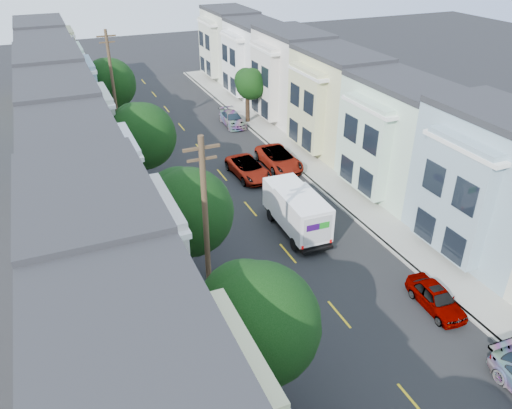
{
  "coord_description": "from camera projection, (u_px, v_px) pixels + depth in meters",
  "views": [
    {
      "loc": [
        -11.74,
        -16.47,
        17.64
      ],
      "look_at": [
        -0.91,
        8.84,
        2.2
      ],
      "focal_mm": 35.0,
      "sensor_mm": 36.0,
      "label": 1
    }
  ],
  "objects": [
    {
      "name": "tree_far_r",
      "position": [
        250.0,
        85.0,
        49.25
      ],
      "size": [
        3.1,
        3.1,
        5.5
      ],
      "color": "black",
      "rests_on": "ground"
    },
    {
      "name": "tree_c",
      "position": [
        187.0,
        213.0,
        25.67
      ],
      "size": [
        4.7,
        4.7,
        7.08
      ],
      "color": "black",
      "rests_on": "ground"
    },
    {
      "name": "parked_left_d",
      "position": [
        188.0,
        222.0,
        32.61
      ],
      "size": [
        2.61,
        5.05,
        1.36
      ],
      "primitive_type": "imported",
      "rotation": [
        0.0,
        0.0,
        -0.07
      ],
      "color": "#49180D",
      "rests_on": "ground"
    },
    {
      "name": "utility_pole_far",
      "position": [
        114.0,
        89.0,
        43.64
      ],
      "size": [
        1.6,
        0.26,
        10.0
      ],
      "color": "#42301E",
      "rests_on": "ground"
    },
    {
      "name": "ground",
      "position": [
        339.0,
        315.0,
        25.87
      ],
      "size": [
        160.0,
        160.0,
        0.0
      ],
      "primitive_type": "plane",
      "color": "black",
      "rests_on": "ground"
    },
    {
      "name": "parked_right_c",
      "position": [
        279.0,
        159.0,
        41.28
      ],
      "size": [
        2.61,
        5.48,
        1.51
      ],
      "primitive_type": "imported",
      "rotation": [
        0.0,
        0.0,
        -0.02
      ],
      "color": "black",
      "rests_on": "ground"
    },
    {
      "name": "sidewalk_left",
      "position": [
        139.0,
        209.0,
        35.34
      ],
      "size": [
        2.6,
        70.0,
        0.15
      ],
      "primitive_type": "cube",
      "color": "gray",
      "rests_on": "ground"
    },
    {
      "name": "fedex_truck",
      "position": [
        296.0,
        210.0,
        32.18
      ],
      "size": [
        2.31,
        6.01,
        2.88
      ],
      "rotation": [
        0.0,
        0.0,
        -0.03
      ],
      "color": "white",
      "rests_on": "ground"
    },
    {
      "name": "townhouse_row_left",
      "position": [
        83.0,
        221.0,
        34.07
      ],
      "size": [
        5.0,
        70.0,
        8.5
      ],
      "primitive_type": "cube",
      "color": "#B6D7BC",
      "rests_on": "ground"
    },
    {
      "name": "lead_sedan",
      "position": [
        249.0,
        169.0,
        39.74
      ],
      "size": [
        2.56,
        5.13,
        1.39
      ],
      "primitive_type": "imported",
      "rotation": [
        0.0,
        0.0,
        0.05
      ],
      "color": "black",
      "rests_on": "ground"
    },
    {
      "name": "parked_right_d",
      "position": [
        232.0,
        119.0,
        50.09
      ],
      "size": [
        2.01,
        4.41,
        1.3
      ],
      "primitive_type": "imported",
      "rotation": [
        0.0,
        0.0,
        -0.04
      ],
      "color": "black",
      "rests_on": "ground"
    },
    {
      "name": "parked_left_c",
      "position": [
        237.0,
        306.0,
        25.42
      ],
      "size": [
        1.88,
        4.43,
        1.33
      ],
      "primitive_type": "imported",
      "rotation": [
        0.0,
        0.0,
        -0.0
      ],
      "color": "silver",
      "rests_on": "ground"
    },
    {
      "name": "tree_b",
      "position": [
        256.0,
        325.0,
        18.35
      ],
      "size": [
        4.7,
        4.7,
        7.17
      ],
      "color": "black",
      "rests_on": "ground"
    },
    {
      "name": "curb_right",
      "position": [
        306.0,
        176.0,
        39.93
      ],
      "size": [
        0.3,
        70.0,
        0.15
      ],
      "primitive_type": "cube",
      "color": "gray",
      "rests_on": "ground"
    },
    {
      "name": "parked_right_b",
      "position": [
        436.0,
        298.0,
        26.03
      ],
      "size": [
        1.76,
        4.06,
        1.29
      ],
      "primitive_type": "imported",
      "rotation": [
        0.0,
        0.0,
        -0.06
      ],
      "color": "silver",
      "rests_on": "ground"
    },
    {
      "name": "tree_e",
      "position": [
        109.0,
        84.0,
        45.92
      ],
      "size": [
        4.7,
        4.7,
        7.23
      ],
      "color": "black",
      "rests_on": "ground"
    },
    {
      "name": "centerline",
      "position": [
        235.0,
        191.0,
        37.89
      ],
      "size": [
        0.12,
        70.0,
        0.01
      ],
      "primitive_type": "cube",
      "color": "gold",
      "rests_on": "ground"
    },
    {
      "name": "road_slab",
      "position": [
        235.0,
        191.0,
        37.89
      ],
      "size": [
        12.0,
        70.0,
        0.02
      ],
      "primitive_type": "cube",
      "color": "black",
      "rests_on": "ground"
    },
    {
      "name": "utility_pole_near",
      "position": [
        207.0,
        238.0,
        22.79
      ],
      "size": [
        1.6,
        0.26,
        10.0
      ],
      "color": "#42301E",
      "rests_on": "ground"
    },
    {
      "name": "sidewalk_right",
      "position": [
        320.0,
        174.0,
        40.38
      ],
      "size": [
        2.6,
        70.0,
        0.15
      ],
      "primitive_type": "cube",
      "color": "gray",
      "rests_on": "ground"
    },
    {
      "name": "townhouse_row_right",
      "position": [
        359.0,
        167.0,
        41.72
      ],
      "size": [
        5.0,
        70.0,
        8.5
      ],
      "primitive_type": "cube",
      "color": "#B6D7BC",
      "rests_on": "ground"
    },
    {
      "name": "tree_d",
      "position": [
        141.0,
        137.0,
        34.64
      ],
      "size": [
        4.7,
        4.7,
        7.18
      ],
      "color": "black",
      "rests_on": "ground"
    },
    {
      "name": "curb_left",
      "position": [
        157.0,
        206.0,
        35.78
      ],
      "size": [
        0.3,
        70.0,
        0.15
      ],
      "primitive_type": "cube",
      "color": "gray",
      "rests_on": "ground"
    }
  ]
}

